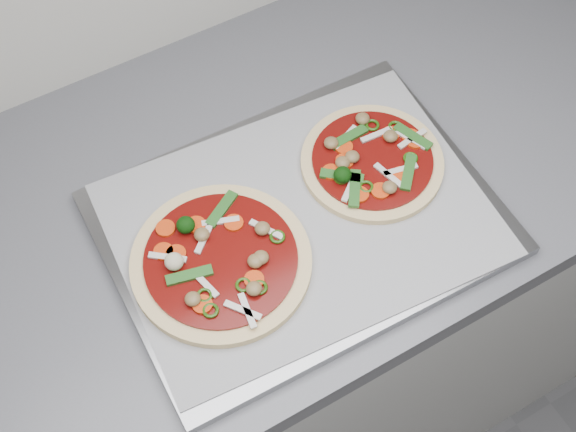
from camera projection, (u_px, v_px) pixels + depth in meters
base_cabinet at (249, 337)px, 1.48m from camera, size 3.60×0.60×0.86m
countertop at (236, 205)px, 1.10m from camera, size 3.60×0.60×0.04m
baking_tray at (301, 223)px, 1.05m from camera, size 0.50×0.38×0.02m
parchment at (301, 219)px, 1.04m from camera, size 0.50×0.38×0.00m
pizza_left at (220, 261)px, 1.00m from camera, size 0.30×0.30×0.04m
pizza_right at (371, 161)px, 1.08m from camera, size 0.24×0.24×0.03m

